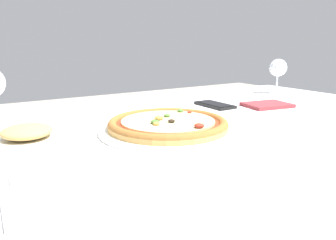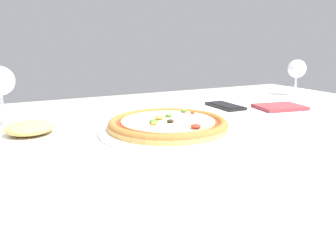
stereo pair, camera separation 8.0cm
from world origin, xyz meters
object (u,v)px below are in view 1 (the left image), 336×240
Objects in this scene: wine_glass_far_left at (278,69)px; dining_table at (218,151)px; pizza_plate at (168,125)px; side_plate at (27,136)px; cell_phone at (215,105)px; fork at (5,200)px.

dining_table is at bearing -154.58° from wine_glass_far_left.
pizza_plate is 0.32m from side_plate.
pizza_plate is at bearing -159.61° from wine_glass_far_left.
dining_table is 0.24m from cell_phone.
side_plate reaches higher than dining_table.
cell_phone is 0.77× the size of side_plate.
pizza_plate is at bearing 25.44° from fork.
wine_glass_far_left is at bearing 9.57° from side_plate.
wine_glass_far_left reaches higher than dining_table.
wine_glass_far_left is at bearing 10.83° from cell_phone.
pizza_plate is 0.36m from cell_phone.
pizza_plate is 0.43m from fork.
cell_phone reaches higher than dining_table.
dining_table is at bearing -126.89° from cell_phone.
dining_table is at bearing 18.92° from fork.
dining_table is 0.50m from side_plate.
wine_glass_far_left reaches higher than cell_phone.
fork is (-0.38, -0.18, -0.01)m from pizza_plate.
side_plate is at bearing 74.53° from fork.
fork is at bearing -161.08° from dining_table.
wine_glass_far_left is 1.04m from side_plate.
wine_glass_far_left is (1.10, 0.45, 0.10)m from fork.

